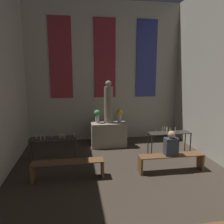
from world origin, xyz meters
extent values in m
cube|color=#B2AD9E|center=(0.00, 10.50, 2.72)|extent=(6.30, 0.12, 5.44)
cube|color=maroon|center=(-1.70, 10.42, 3.27)|extent=(0.85, 0.03, 3.05)
cube|color=maroon|center=(0.00, 10.42, 3.27)|extent=(0.85, 0.03, 3.05)
cube|color=navy|center=(1.70, 10.42, 3.27)|extent=(0.85, 0.03, 3.05)
cube|color=gray|center=(0.00, 9.50, 0.45)|extent=(1.28, 0.68, 0.90)
cylinder|color=gray|center=(0.00, 9.50, 1.56)|extent=(0.32, 0.32, 1.32)
sphere|color=gray|center=(0.00, 9.50, 2.33)|extent=(0.22, 0.22, 0.22)
cylinder|color=beige|center=(-0.42, 9.50, 1.04)|extent=(0.15, 0.15, 0.28)
sphere|color=#4C9351|center=(-0.42, 9.50, 1.27)|extent=(0.24, 0.24, 0.24)
cylinder|color=beige|center=(0.42, 9.50, 1.04)|extent=(0.15, 0.15, 0.28)
sphere|color=gold|center=(0.42, 9.50, 1.27)|extent=(0.24, 0.24, 0.24)
cube|color=#332D28|center=(-1.89, 8.33, 0.74)|extent=(1.41, 0.42, 0.02)
cylinder|color=#332D28|center=(-2.56, 8.15, 0.37)|extent=(0.04, 0.04, 0.73)
cylinder|color=#332D28|center=(-1.21, 8.15, 0.37)|extent=(0.04, 0.04, 0.73)
cylinder|color=#332D28|center=(-2.56, 8.51, 0.37)|extent=(0.04, 0.04, 0.73)
cylinder|color=#332D28|center=(-1.21, 8.51, 0.37)|extent=(0.04, 0.04, 0.73)
cylinder|color=silver|center=(-1.92, 8.38, 0.80)|extent=(0.02, 0.02, 0.10)
sphere|color=#F9CC4C|center=(-1.92, 8.38, 0.87)|extent=(0.02, 0.02, 0.02)
cylinder|color=silver|center=(-1.69, 8.21, 0.82)|extent=(0.02, 0.02, 0.13)
sphere|color=#F9CC4C|center=(-1.69, 8.21, 0.90)|extent=(0.02, 0.02, 0.02)
cylinder|color=silver|center=(-2.11, 8.17, 0.83)|extent=(0.02, 0.02, 0.15)
sphere|color=#F9CC4C|center=(-2.11, 8.17, 0.92)|extent=(0.02, 0.02, 0.02)
cylinder|color=silver|center=(-2.38, 8.33, 0.83)|extent=(0.02, 0.02, 0.16)
sphere|color=#F9CC4C|center=(-2.38, 8.33, 0.92)|extent=(0.02, 0.02, 0.02)
cylinder|color=silver|center=(-1.59, 8.22, 0.83)|extent=(0.02, 0.02, 0.15)
sphere|color=#F9CC4C|center=(-1.59, 8.22, 0.91)|extent=(0.02, 0.02, 0.02)
cylinder|color=silver|center=(-1.24, 8.31, 0.82)|extent=(0.02, 0.02, 0.14)
sphere|color=#F9CC4C|center=(-1.24, 8.31, 0.90)|extent=(0.02, 0.02, 0.02)
cylinder|color=silver|center=(-2.22, 8.15, 0.83)|extent=(0.02, 0.02, 0.15)
sphere|color=#F9CC4C|center=(-2.22, 8.15, 0.91)|extent=(0.02, 0.02, 0.02)
cylinder|color=silver|center=(-1.60, 8.45, 0.80)|extent=(0.02, 0.02, 0.09)
sphere|color=#F9CC4C|center=(-1.60, 8.45, 0.86)|extent=(0.02, 0.02, 0.02)
cylinder|color=silver|center=(-1.65, 8.22, 0.84)|extent=(0.02, 0.02, 0.17)
sphere|color=#F9CC4C|center=(-1.65, 8.22, 0.93)|extent=(0.02, 0.02, 0.02)
cylinder|color=silver|center=(-1.53, 8.16, 0.80)|extent=(0.02, 0.02, 0.10)
sphere|color=#F9CC4C|center=(-1.53, 8.16, 0.87)|extent=(0.02, 0.02, 0.02)
cube|color=#332D28|center=(1.89, 8.33, 0.74)|extent=(1.41, 0.42, 0.02)
cylinder|color=#332D28|center=(1.21, 8.15, 0.37)|extent=(0.04, 0.04, 0.73)
cylinder|color=#332D28|center=(2.56, 8.15, 0.37)|extent=(0.04, 0.04, 0.73)
cylinder|color=#332D28|center=(1.21, 8.51, 0.37)|extent=(0.04, 0.04, 0.73)
cylinder|color=#332D28|center=(2.56, 8.51, 0.37)|extent=(0.04, 0.04, 0.73)
cylinder|color=silver|center=(1.81, 8.43, 0.83)|extent=(0.02, 0.02, 0.15)
sphere|color=#F9CC4C|center=(1.81, 8.43, 0.91)|extent=(0.02, 0.02, 0.02)
cylinder|color=silver|center=(1.46, 8.41, 0.80)|extent=(0.02, 0.02, 0.09)
sphere|color=#F9CC4C|center=(1.46, 8.41, 0.86)|extent=(0.02, 0.02, 0.02)
cylinder|color=silver|center=(1.66, 8.39, 0.84)|extent=(0.02, 0.02, 0.17)
sphere|color=#F9CC4C|center=(1.66, 8.39, 0.94)|extent=(0.02, 0.02, 0.02)
cylinder|color=silver|center=(2.07, 8.30, 0.84)|extent=(0.02, 0.02, 0.16)
sphere|color=#F9CC4C|center=(2.07, 8.30, 0.93)|extent=(0.02, 0.02, 0.02)
cylinder|color=silver|center=(1.75, 8.25, 0.81)|extent=(0.02, 0.02, 0.11)
sphere|color=#F9CC4C|center=(1.75, 8.25, 0.87)|extent=(0.02, 0.02, 0.02)
cylinder|color=silver|center=(1.79, 8.29, 0.84)|extent=(0.02, 0.02, 0.18)
sphere|color=#F9CC4C|center=(1.79, 8.29, 0.94)|extent=(0.02, 0.02, 0.02)
cylinder|color=silver|center=(1.77, 8.50, 0.84)|extent=(0.02, 0.02, 0.17)
sphere|color=#F9CC4C|center=(1.77, 8.50, 0.94)|extent=(0.02, 0.02, 0.02)
cylinder|color=silver|center=(1.82, 8.43, 0.84)|extent=(0.02, 0.02, 0.16)
sphere|color=#F9CC4C|center=(1.82, 8.43, 0.93)|extent=(0.02, 0.02, 0.02)
cylinder|color=silver|center=(1.95, 8.45, 0.80)|extent=(0.02, 0.02, 0.10)
sphere|color=#F9CC4C|center=(1.95, 8.45, 0.87)|extent=(0.02, 0.02, 0.02)
cylinder|color=silver|center=(1.88, 8.26, 0.84)|extent=(0.02, 0.02, 0.17)
sphere|color=#F9CC4C|center=(1.88, 8.26, 0.93)|extent=(0.02, 0.02, 0.02)
cube|color=brown|center=(-1.41, 7.10, 0.46)|extent=(1.84, 0.36, 0.03)
cube|color=brown|center=(-2.30, 7.10, 0.23)|extent=(0.06, 0.32, 0.45)
cube|color=brown|center=(-0.52, 7.10, 0.23)|extent=(0.06, 0.32, 0.45)
cube|color=brown|center=(1.41, 7.10, 0.46)|extent=(1.84, 0.36, 0.03)
cube|color=brown|center=(0.52, 7.10, 0.23)|extent=(0.06, 0.32, 0.45)
cube|color=brown|center=(2.30, 7.10, 0.23)|extent=(0.06, 0.32, 0.45)
cube|color=#383D47|center=(1.39, 7.10, 0.72)|extent=(0.36, 0.24, 0.48)
sphere|color=tan|center=(1.39, 7.10, 1.06)|extent=(0.21, 0.21, 0.21)
camera|label=1|loc=(-1.15, 1.70, 2.73)|focal=35.00mm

